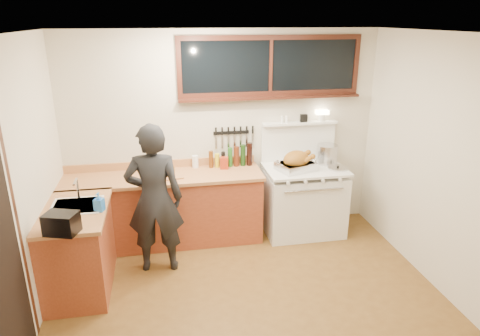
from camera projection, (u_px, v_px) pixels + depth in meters
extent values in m
cube|color=brown|center=(251.00, 304.00, 4.31)|extent=(4.00, 3.50, 0.02)
cube|color=beige|center=(223.00, 134.00, 5.52)|extent=(4.00, 0.05, 2.60)
cube|color=beige|center=(323.00, 307.00, 2.23)|extent=(4.00, 0.05, 2.60)
cube|color=beige|center=(12.00, 200.00, 3.52)|extent=(0.05, 3.50, 2.60)
cube|color=beige|center=(452.00, 170.00, 4.22)|extent=(0.05, 3.50, 2.60)
cube|color=white|center=(253.00, 30.00, 3.43)|extent=(4.00, 3.50, 0.05)
cube|color=maroon|center=(165.00, 210.00, 5.37)|extent=(2.40, 0.60, 0.86)
cube|color=#B57747|center=(163.00, 177.00, 5.21)|extent=(2.44, 0.64, 0.04)
cube|color=#B57747|center=(162.00, 164.00, 5.46)|extent=(2.40, 0.03, 0.10)
sphere|color=#B78C38|center=(75.00, 206.00, 4.85)|extent=(0.03, 0.03, 0.03)
sphere|color=#B78C38|center=(120.00, 203.00, 4.93)|extent=(0.03, 0.03, 0.03)
sphere|color=#B78C38|center=(164.00, 200.00, 5.02)|extent=(0.03, 0.03, 0.03)
sphere|color=#B78C38|center=(206.00, 196.00, 5.11)|extent=(0.03, 0.03, 0.03)
sphere|color=#B78C38|center=(243.00, 194.00, 5.18)|extent=(0.03, 0.03, 0.03)
cube|color=maroon|center=(79.00, 250.00, 4.45)|extent=(0.60, 1.05, 0.86)
cube|color=#B57747|center=(74.00, 211.00, 4.30)|extent=(0.64, 1.09, 0.04)
cube|color=white|center=(77.00, 212.00, 4.39)|extent=(0.45, 0.40, 0.14)
cube|color=white|center=(76.00, 206.00, 4.36)|extent=(0.50, 0.45, 0.01)
cylinder|color=silver|center=(78.00, 189.00, 4.49)|extent=(0.02, 0.02, 0.24)
cylinder|color=silver|center=(75.00, 182.00, 4.38)|extent=(0.02, 0.18, 0.02)
cube|color=white|center=(303.00, 203.00, 5.64)|extent=(1.00, 0.70, 0.82)
cube|color=white|center=(305.00, 169.00, 5.48)|extent=(1.02, 0.72, 0.03)
cube|color=white|center=(312.00, 206.00, 5.29)|extent=(0.88, 0.02, 0.46)
cylinder|color=silver|center=(314.00, 190.00, 5.19)|extent=(0.75, 0.02, 0.02)
cylinder|color=white|center=(288.00, 183.00, 5.10)|extent=(0.04, 0.03, 0.04)
cylinder|color=white|center=(306.00, 182.00, 5.14)|extent=(0.04, 0.03, 0.04)
cylinder|color=white|center=(323.00, 181.00, 5.18)|extent=(0.04, 0.03, 0.04)
cylinder|color=white|center=(340.00, 180.00, 5.22)|extent=(0.04, 0.03, 0.04)
cube|color=white|center=(298.00, 142.00, 5.69)|extent=(1.00, 0.05, 0.50)
cube|color=white|center=(300.00, 123.00, 5.57)|extent=(1.00, 0.12, 0.03)
cylinder|color=white|center=(322.00, 118.00, 5.60)|extent=(0.09, 0.09, 0.09)
cube|color=#FFE5B2|center=(322.00, 112.00, 5.58)|extent=(0.17, 0.08, 0.06)
cube|color=black|center=(304.00, 118.00, 5.56)|extent=(0.09, 0.05, 0.10)
cylinder|color=white|center=(287.00, 119.00, 5.52)|extent=(0.04, 0.04, 0.09)
cylinder|color=white|center=(282.00, 119.00, 5.51)|extent=(0.04, 0.04, 0.09)
cube|color=black|center=(271.00, 66.00, 5.30)|extent=(2.20, 0.01, 0.62)
cube|color=black|center=(271.00, 37.00, 5.18)|extent=(2.32, 0.04, 0.06)
cube|color=black|center=(270.00, 93.00, 5.41)|extent=(2.32, 0.04, 0.06)
cube|color=black|center=(179.00, 68.00, 5.10)|extent=(0.06, 0.04, 0.62)
cube|color=black|center=(356.00, 64.00, 5.49)|extent=(0.06, 0.04, 0.62)
cube|color=black|center=(271.00, 66.00, 5.29)|extent=(0.04, 0.04, 0.62)
cube|color=black|center=(271.00, 98.00, 5.38)|extent=(2.32, 0.13, 0.03)
cube|color=black|center=(19.00, 230.00, 3.55)|extent=(0.01, 0.07, 2.10)
cube|color=black|center=(231.00, 133.00, 5.49)|extent=(0.46, 0.02, 0.04)
cube|color=silver|center=(216.00, 142.00, 5.48)|extent=(0.02, 0.00, 0.18)
cube|color=black|center=(216.00, 131.00, 5.43)|extent=(0.02, 0.02, 0.10)
cube|color=silver|center=(222.00, 142.00, 5.49)|extent=(0.02, 0.00, 0.18)
cube|color=black|center=(222.00, 131.00, 5.45)|extent=(0.02, 0.02, 0.10)
cube|color=silver|center=(228.00, 141.00, 5.51)|extent=(0.02, 0.00, 0.18)
cube|color=black|center=(228.00, 131.00, 5.46)|extent=(0.02, 0.02, 0.10)
cube|color=silver|center=(235.00, 141.00, 5.52)|extent=(0.03, 0.00, 0.18)
cube|color=black|center=(234.00, 131.00, 5.47)|extent=(0.02, 0.02, 0.10)
cube|color=silver|center=(241.00, 141.00, 5.54)|extent=(0.03, 0.00, 0.18)
cube|color=black|center=(241.00, 130.00, 5.49)|extent=(0.02, 0.02, 0.10)
cube|color=silver|center=(247.00, 140.00, 5.55)|extent=(0.03, 0.00, 0.18)
cube|color=black|center=(247.00, 130.00, 5.50)|extent=(0.02, 0.02, 0.10)
cube|color=silver|center=(253.00, 140.00, 5.56)|extent=(0.03, 0.00, 0.18)
cube|color=black|center=(253.00, 130.00, 5.52)|extent=(0.02, 0.02, 0.10)
imported|color=black|center=(155.00, 199.00, 4.65)|extent=(0.65, 0.45, 1.70)
imported|color=blue|center=(99.00, 202.00, 4.23)|extent=(0.11, 0.11, 0.19)
cube|color=black|center=(61.00, 223.00, 3.79)|extent=(0.33, 0.27, 0.19)
cube|color=#B57747|center=(165.00, 176.00, 5.15)|extent=(0.44, 0.37, 0.02)
ellipsoid|color=#8D5819|center=(165.00, 171.00, 5.13)|extent=(0.24, 0.19, 0.13)
sphere|color=#8D5819|center=(173.00, 167.00, 5.19)|extent=(0.05, 0.05, 0.05)
sphere|color=#8D5819|center=(173.00, 170.00, 5.09)|extent=(0.05, 0.05, 0.05)
cube|color=silver|center=(296.00, 166.00, 5.38)|extent=(0.53, 0.47, 0.10)
cube|color=#3F3F42|center=(296.00, 164.00, 5.37)|extent=(0.47, 0.40, 0.03)
torus|color=silver|center=(278.00, 164.00, 5.32)|extent=(0.05, 0.10, 0.10)
torus|color=silver|center=(314.00, 161.00, 5.40)|extent=(0.05, 0.10, 0.10)
ellipsoid|color=#8D5819|center=(296.00, 159.00, 5.35)|extent=(0.42, 0.36, 0.22)
cylinder|color=#8D5819|center=(308.00, 159.00, 5.28)|extent=(0.13, 0.09, 0.10)
sphere|color=#8D5819|center=(313.00, 157.00, 5.28)|extent=(0.07, 0.07, 0.07)
cylinder|color=#8D5819|center=(303.00, 155.00, 5.44)|extent=(0.13, 0.09, 0.10)
sphere|color=#8D5819|center=(308.00, 152.00, 5.44)|extent=(0.07, 0.07, 0.07)
cylinder|color=silver|center=(327.00, 154.00, 5.60)|extent=(0.36, 0.36, 0.25)
cylinder|color=silver|center=(297.00, 157.00, 5.72)|extent=(0.19, 0.19, 0.11)
cylinder|color=black|center=(297.00, 151.00, 5.82)|extent=(0.07, 0.15, 0.02)
cylinder|color=silver|center=(338.00, 168.00, 5.43)|extent=(0.27, 0.27, 0.02)
sphere|color=black|center=(338.00, 167.00, 5.42)|extent=(0.03, 0.03, 0.03)
cube|color=#9B2B10|center=(224.00, 163.00, 5.42)|extent=(0.11, 0.10, 0.15)
cylinder|color=white|center=(195.00, 162.00, 5.47)|extent=(0.09, 0.09, 0.16)
cylinder|color=black|center=(211.00, 159.00, 5.45)|extent=(0.06, 0.06, 0.22)
cylinder|color=black|center=(217.00, 160.00, 5.47)|extent=(0.06, 0.06, 0.18)
cylinder|color=black|center=(223.00, 159.00, 5.48)|extent=(0.05, 0.05, 0.20)
cylinder|color=black|center=(230.00, 157.00, 5.49)|extent=(0.06, 0.06, 0.25)
cylinder|color=black|center=(236.00, 156.00, 5.50)|extent=(0.07, 0.07, 0.26)
cylinder|color=black|center=(243.00, 155.00, 5.51)|extent=(0.06, 0.06, 0.28)
cylinder|color=black|center=(250.00, 154.00, 5.52)|extent=(0.07, 0.07, 0.30)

